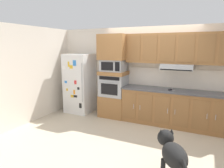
# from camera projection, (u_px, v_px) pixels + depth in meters

# --- Properties ---
(ground_plane) EXTENTS (9.60, 9.60, 0.00)m
(ground_plane) POSITION_uv_depth(u_px,v_px,m) (137.00, 131.00, 4.73)
(ground_plane) COLOR beige
(back_kitchen_wall) EXTENTS (6.20, 0.12, 2.50)m
(back_kitchen_wall) POSITION_uv_depth(u_px,v_px,m) (150.00, 73.00, 5.48)
(back_kitchen_wall) COLOR silver
(back_kitchen_wall) RESTS_ON ground
(side_panel_left) EXTENTS (0.12, 7.10, 2.50)m
(side_panel_left) POSITION_uv_depth(u_px,v_px,m) (44.00, 72.00, 5.67)
(side_panel_left) COLOR silver
(side_panel_left) RESTS_ON ground
(refrigerator) EXTENTS (0.76, 0.73, 1.76)m
(refrigerator) POSITION_uv_depth(u_px,v_px,m) (80.00, 83.00, 6.03)
(refrigerator) COLOR white
(refrigerator) RESTS_ON ground
(oven_base_cabinet) EXTENTS (0.74, 0.62, 0.60)m
(oven_base_cabinet) POSITION_uv_depth(u_px,v_px,m) (114.00, 106.00, 5.73)
(oven_base_cabinet) COLOR #996638
(oven_base_cabinet) RESTS_ON ground
(built_in_oven) EXTENTS (0.70, 0.62, 0.60)m
(built_in_oven) POSITION_uv_depth(u_px,v_px,m) (114.00, 85.00, 5.62)
(built_in_oven) COLOR #A8AAAF
(built_in_oven) RESTS_ON oven_base_cabinet
(appliance_mid_shelf) EXTENTS (0.74, 0.62, 0.10)m
(appliance_mid_shelf) POSITION_uv_depth(u_px,v_px,m) (114.00, 73.00, 5.56)
(appliance_mid_shelf) COLOR #996638
(appliance_mid_shelf) RESTS_ON built_in_oven
(microwave) EXTENTS (0.64, 0.54, 0.32)m
(microwave) POSITION_uv_depth(u_px,v_px,m) (114.00, 65.00, 5.52)
(microwave) COLOR #A8AAAF
(microwave) RESTS_ON appliance_mid_shelf
(appliance_upper_cabinet) EXTENTS (0.74, 0.62, 0.68)m
(appliance_upper_cabinet) POSITION_uv_depth(u_px,v_px,m) (114.00, 47.00, 5.43)
(appliance_upper_cabinet) COLOR #996638
(appliance_upper_cabinet) RESTS_ON microwave
(lower_cabinet_run) EXTENTS (3.00, 0.63, 0.88)m
(lower_cabinet_run) POSITION_uv_depth(u_px,v_px,m) (182.00, 110.00, 4.92)
(lower_cabinet_run) COLOR #996638
(lower_cabinet_run) RESTS_ON ground
(countertop_slab) EXTENTS (3.04, 0.64, 0.04)m
(countertop_slab) POSITION_uv_depth(u_px,v_px,m) (183.00, 91.00, 4.84)
(countertop_slab) COLOR #4C4C51
(countertop_slab) RESTS_ON lower_cabinet_run
(backsplash_panel) EXTENTS (3.04, 0.02, 0.50)m
(backsplash_panel) POSITION_uv_depth(u_px,v_px,m) (185.00, 79.00, 5.04)
(backsplash_panel) COLOR white
(backsplash_panel) RESTS_ON countertop_slab
(upper_cabinet_with_hood) EXTENTS (3.00, 0.48, 0.88)m
(upper_cabinet_with_hood) POSITION_uv_depth(u_px,v_px,m) (186.00, 50.00, 4.77)
(upper_cabinet_with_hood) COLOR #996638
(upper_cabinet_with_hood) RESTS_ON backsplash_panel
(screwdriver) EXTENTS (0.17, 0.17, 0.03)m
(screwdriver) POSITION_uv_depth(u_px,v_px,m) (170.00, 90.00, 4.87)
(screwdriver) COLOR black
(screwdriver) RESTS_ON countertop_slab
(dog) EXTENTS (0.60, 0.91, 0.71)m
(dog) POSITION_uv_depth(u_px,v_px,m) (172.00, 152.00, 2.88)
(dog) COLOR black
(dog) RESTS_ON ground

